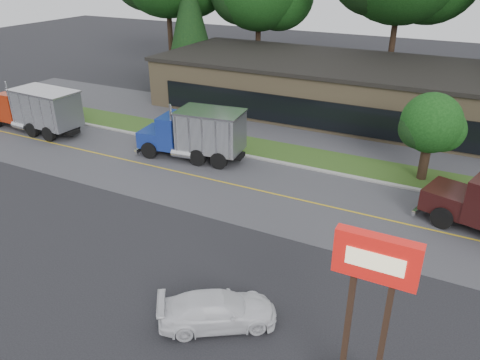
# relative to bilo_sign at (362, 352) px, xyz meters

# --- Properties ---
(ground) EXTENTS (140.00, 140.00, 0.00)m
(ground) POSITION_rel_bilo_sign_xyz_m (-10.50, 2.50, -2.02)
(ground) COLOR #2B2B30
(ground) RESTS_ON ground
(road) EXTENTS (60.00, 8.00, 0.02)m
(road) POSITION_rel_bilo_sign_xyz_m (-10.50, 11.50, -2.02)
(road) COLOR #5E5E64
(road) RESTS_ON ground
(center_line) EXTENTS (60.00, 0.12, 0.01)m
(center_line) POSITION_rel_bilo_sign_xyz_m (-10.50, 11.50, -2.02)
(center_line) COLOR gold
(center_line) RESTS_ON ground
(curb) EXTENTS (60.00, 0.30, 0.12)m
(curb) POSITION_rel_bilo_sign_xyz_m (-10.50, 15.70, -2.02)
(curb) COLOR #9E9E99
(curb) RESTS_ON ground
(grass_verge) EXTENTS (60.00, 3.40, 0.03)m
(grass_verge) POSITION_rel_bilo_sign_xyz_m (-10.50, 17.50, -2.02)
(grass_verge) COLOR #395B1F
(grass_verge) RESTS_ON ground
(far_parking) EXTENTS (60.00, 7.00, 0.02)m
(far_parking) POSITION_rel_bilo_sign_xyz_m (-10.50, 22.50, -2.02)
(far_parking) COLOR #5E5E64
(far_parking) RESTS_ON ground
(strip_mall) EXTENTS (32.00, 12.00, 4.00)m
(strip_mall) POSITION_rel_bilo_sign_xyz_m (-8.50, 28.50, -0.02)
(strip_mall) COLOR #8E7957
(strip_mall) RESTS_ON ground
(bilo_sign) EXTENTS (2.20, 1.90, 5.95)m
(bilo_sign) POSITION_rel_bilo_sign_xyz_m (0.00, 0.00, 0.00)
(bilo_sign) COLOR #6B6054
(bilo_sign) RESTS_ON ground
(evergreen_left) EXTENTS (5.24, 5.24, 11.92)m
(evergreen_left) POSITION_rel_bilo_sign_xyz_m (-26.50, 32.50, 4.53)
(evergreen_left) COLOR #382619
(evergreen_left) RESTS_ON ground
(tree_verge) EXTENTS (3.73, 3.51, 5.32)m
(tree_verge) POSITION_rel_bilo_sign_xyz_m (-0.44, 17.54, 1.36)
(tree_verge) COLOR #382619
(tree_verge) RESTS_ON ground
(dump_truck_red) EXTENTS (8.77, 3.02, 3.36)m
(dump_truck_red) POSITION_rel_bilo_sign_xyz_m (-27.97, 12.97, -0.22)
(dump_truck_red) COLOR black
(dump_truck_red) RESTS_ON ground
(dump_truck_blue) EXTENTS (7.31, 3.43, 3.36)m
(dump_truck_blue) POSITION_rel_bilo_sign_xyz_m (-14.32, 14.02, -0.22)
(dump_truck_blue) COLOR black
(dump_truck_blue) RESTS_ON ground
(rally_car) EXTENTS (4.56, 3.87, 1.25)m
(rally_car) POSITION_rel_bilo_sign_xyz_m (-5.38, 1.02, -1.40)
(rally_car) COLOR white
(rally_car) RESTS_ON ground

